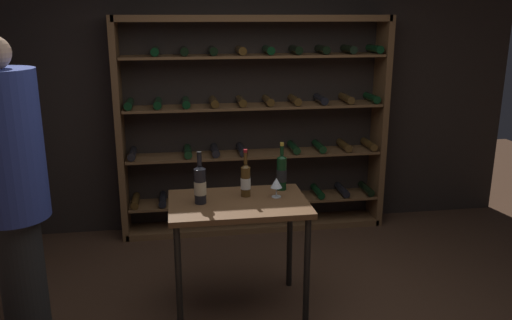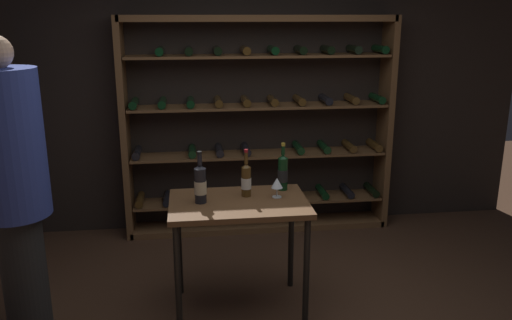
% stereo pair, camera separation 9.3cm
% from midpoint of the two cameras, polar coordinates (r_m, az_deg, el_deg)
% --- Properties ---
extents(back_wall, '(5.68, 0.10, 2.81)m').
position_cam_midpoint_polar(back_wall, '(5.25, -2.31, 7.76)').
color(back_wall, black).
rests_on(back_wall, ground).
extents(wine_rack, '(2.63, 0.32, 2.12)m').
position_cam_midpoint_polar(wine_rack, '(5.12, -0.54, 3.60)').
color(wine_rack, brown).
rests_on(wine_rack, ground).
extents(tasting_table, '(0.98, 0.65, 0.85)m').
position_cam_midpoint_polar(tasting_table, '(3.75, -2.63, -6.01)').
color(tasting_table, brown).
rests_on(tasting_table, ground).
extents(person_host_in_suit, '(0.45, 0.45, 2.01)m').
position_cam_midpoint_polar(person_host_in_suit, '(3.66, -25.90, -2.06)').
color(person_host_in_suit, black).
rests_on(person_host_in_suit, ground).
extents(wine_bottle_gold_foil, '(0.09, 0.09, 0.37)m').
position_cam_midpoint_polar(wine_bottle_gold_foil, '(3.66, -6.84, -2.65)').
color(wine_bottle_gold_foil, black).
rests_on(wine_bottle_gold_foil, tasting_table).
extents(wine_bottle_black_capsule, '(0.08, 0.08, 0.36)m').
position_cam_midpoint_polar(wine_bottle_black_capsule, '(3.92, 2.14, -1.33)').
color(wine_bottle_black_capsule, black).
rests_on(wine_bottle_black_capsule, tasting_table).
extents(wine_bottle_amber_reserve, '(0.07, 0.07, 0.35)m').
position_cam_midpoint_polar(wine_bottle_amber_reserve, '(3.77, -1.85, -2.17)').
color(wine_bottle_amber_reserve, '#4C3314').
rests_on(wine_bottle_amber_reserve, tasting_table).
extents(wine_glass_stemmed_right, '(0.08, 0.08, 0.15)m').
position_cam_midpoint_polar(wine_glass_stemmed_right, '(3.76, 1.53, -2.58)').
color(wine_glass_stemmed_right, silver).
rests_on(wine_glass_stemmed_right, tasting_table).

